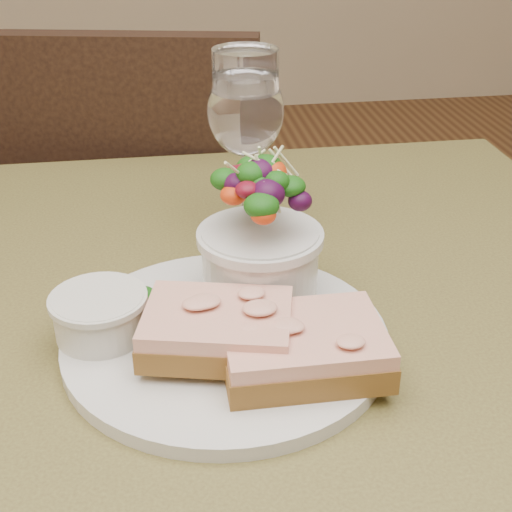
{
  "coord_description": "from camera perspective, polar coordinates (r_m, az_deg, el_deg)",
  "views": [
    {
      "loc": [
        -0.06,
        -0.5,
        1.09
      ],
      "look_at": [
        0.01,
        0.0,
        0.81
      ],
      "focal_mm": 50.0,
      "sensor_mm": 36.0,
      "label": 1
    }
  ],
  "objects": [
    {
      "name": "cafe_table",
      "position": [
        0.67,
        -1.09,
        -12.33
      ],
      "size": [
        0.8,
        0.8,
        0.75
      ],
      "color": "#463B1E",
      "rests_on": "ground"
    },
    {
      "name": "chair_far",
      "position": [
        1.38,
        -8.3,
        -6.72
      ],
      "size": [
        0.49,
        0.49,
        0.9
      ],
      "rotation": [
        0.0,
        0.0,
        2.95
      ],
      "color": "black",
      "rests_on": "ground"
    },
    {
      "name": "dinner_plate",
      "position": [
        0.58,
        -2.44,
        -6.6
      ],
      "size": [
        0.26,
        0.26,
        0.01
      ],
      "primitive_type": "cylinder",
      "color": "silver",
      "rests_on": "cafe_table"
    },
    {
      "name": "sandwich_front",
      "position": [
        0.53,
        3.81,
        -7.27
      ],
      "size": [
        0.12,
        0.09,
        0.03
      ],
      "rotation": [
        0.0,
        0.0,
        -0.0
      ],
      "color": "#4E3214",
      "rests_on": "dinner_plate"
    },
    {
      "name": "sandwich_back",
      "position": [
        0.54,
        -3.08,
        -5.82
      ],
      "size": [
        0.13,
        0.11,
        0.03
      ],
      "rotation": [
        0.0,
        0.0,
        -0.23
      ],
      "color": "#4E3214",
      "rests_on": "dinner_plate"
    },
    {
      "name": "ramekin",
      "position": [
        0.58,
        -12.4,
        -4.51
      ],
      "size": [
        0.07,
        0.07,
        0.04
      ],
      "color": "beige",
      "rests_on": "dinner_plate"
    },
    {
      "name": "salad_bowl",
      "position": [
        0.6,
        0.33,
        1.85
      ],
      "size": [
        0.1,
        0.1,
        0.13
      ],
      "color": "silver",
      "rests_on": "dinner_plate"
    },
    {
      "name": "garnish",
      "position": [
        0.62,
        -10.57,
        -2.8
      ],
      "size": [
        0.05,
        0.04,
        0.02
      ],
      "color": "#0E3309",
      "rests_on": "dinner_plate"
    },
    {
      "name": "wine_glass",
      "position": [
        0.71,
        -0.83,
        11.09
      ],
      "size": [
        0.08,
        0.08,
        0.18
      ],
      "color": "white",
      "rests_on": "cafe_table"
    }
  ]
}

